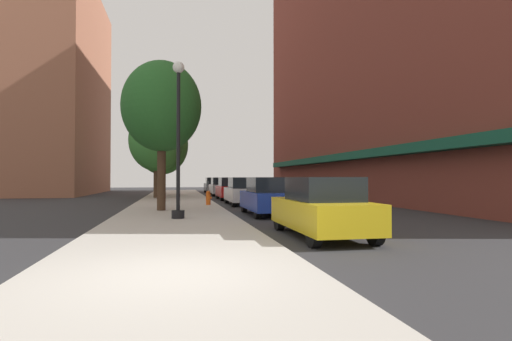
{
  "coord_description": "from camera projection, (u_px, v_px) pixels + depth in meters",
  "views": [
    {
      "loc": [
        0.05,
        -6.54,
        1.65
      ],
      "look_at": [
        5.46,
        20.51,
        2.14
      ],
      "focal_mm": 28.08,
      "sensor_mm": 36.0,
      "label": 1
    }
  ],
  "objects": [
    {
      "name": "parking_meter_near",
      "position": [
        208.0,
        188.0,
        25.64
      ],
      "size": [
        0.14,
        0.09,
        1.31
      ],
      "color": "slate",
      "rests_on": "sidewalk_slab"
    },
    {
      "name": "car_black",
      "position": [
        214.0,
        185.0,
        42.93
      ],
      "size": [
        1.8,
        4.3,
        1.66
      ],
      "rotation": [
        0.0,
        0.0,
        -0.01
      ],
      "color": "black",
      "rests_on": "ground"
    },
    {
      "name": "tree_far",
      "position": [
        162.0,
        145.0,
        34.6
      ],
      "size": [
        4.45,
        4.45,
        6.91
      ],
      "color": "#422D1E",
      "rests_on": "sidewalk_slab"
    },
    {
      "name": "building_far_background",
      "position": [
        66.0,
        91.0,
        40.67
      ],
      "size": [
        6.8,
        18.0,
        20.9
      ],
      "color": "#9E6047",
      "rests_on": "ground"
    },
    {
      "name": "building_right_brick",
      "position": [
        372.0,
        20.0,
        31.13
      ],
      "size": [
        6.8,
        40.0,
        27.86
      ],
      "color": "brown",
      "rests_on": "ground"
    },
    {
      "name": "tree_near",
      "position": [
        156.0,
        140.0,
        30.2
      ],
      "size": [
        4.08,
        4.08,
        6.71
      ],
      "color": "#422D1E",
      "rests_on": "sidewalk_slab"
    },
    {
      "name": "car_blue",
      "position": [
        268.0,
        197.0,
        17.54
      ],
      "size": [
        1.8,
        4.3,
        1.66
      ],
      "rotation": [
        0.0,
        0.0,
        -0.02
      ],
      "color": "black",
      "rests_on": "ground"
    },
    {
      "name": "fire_hydrant",
      "position": [
        208.0,
        198.0,
        22.42
      ],
      "size": [
        0.33,
        0.26,
        0.79
      ],
      "color": "#E05614",
      "rests_on": "sidewalk_slab"
    },
    {
      "name": "car_yellow",
      "position": [
        322.0,
        208.0,
        11.05
      ],
      "size": [
        1.8,
        4.3,
        1.66
      ],
      "rotation": [
        0.0,
        0.0,
        -0.03
      ],
      "color": "black",
      "rests_on": "ground"
    },
    {
      "name": "car_white",
      "position": [
        243.0,
        192.0,
        24.05
      ],
      "size": [
        1.8,
        4.3,
        1.66
      ],
      "rotation": [
        0.0,
        0.0,
        0.01
      ],
      "color": "black",
      "rests_on": "ground"
    },
    {
      "name": "tree_mid",
      "position": [
        162.0,
        107.0,
        18.72
      ],
      "size": [
        3.7,
        3.7,
        7.0
      ],
      "color": "#422D1E",
      "rests_on": "sidewalk_slab"
    },
    {
      "name": "lamppost",
      "position": [
        178.0,
        136.0,
        15.01
      ],
      "size": [
        0.48,
        0.48,
        5.9
      ],
      "color": "black",
      "rests_on": "sidewalk_slab"
    },
    {
      "name": "car_silver",
      "position": [
        221.0,
        187.0,
        36.2
      ],
      "size": [
        1.8,
        4.3,
        1.66
      ],
      "rotation": [
        0.0,
        0.0,
        -0.03
      ],
      "color": "black",
      "rests_on": "ground"
    },
    {
      "name": "sidewalk_slab",
      "position": [
        175.0,
        203.0,
        25.0
      ],
      "size": [
        4.8,
        50.0,
        0.12
      ],
      "primitive_type": "cube",
      "color": "#B7B2A8",
      "rests_on": "ground"
    },
    {
      "name": "car_red",
      "position": [
        230.0,
        189.0,
        29.7
      ],
      "size": [
        1.8,
        4.3,
        1.66
      ],
      "rotation": [
        0.0,
        0.0,
        -0.02
      ],
      "color": "black",
      "rests_on": "ground"
    },
    {
      "name": "ground_plane",
      "position": [
        241.0,
        204.0,
        24.8
      ],
      "size": [
        90.0,
        90.0,
        0.0
      ],
      "primitive_type": "plane",
      "color": "#2D2D30"
    }
  ]
}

